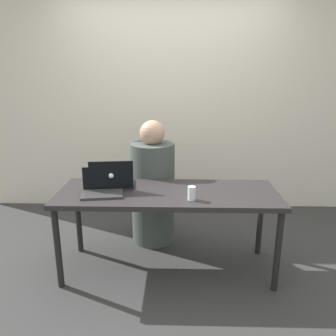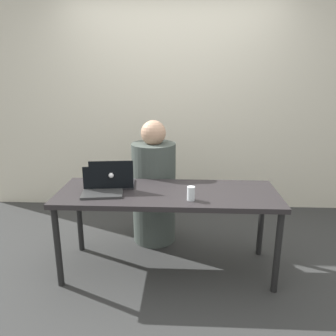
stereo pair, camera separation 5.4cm
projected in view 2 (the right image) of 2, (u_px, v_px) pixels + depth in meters
name	position (u px, v px, depth m)	size (l,w,h in m)	color
ground_plane	(168.00, 268.00, 2.84)	(12.00, 12.00, 0.00)	#333433
back_wall	(174.00, 99.00, 3.88)	(4.62, 0.10, 2.66)	silver
desk	(168.00, 199.00, 2.66)	(1.78, 0.65, 0.71)	#292627
person_at_center	(154.00, 189.00, 3.20)	(0.45, 0.45, 1.21)	#444D48
laptop_front_left	(103.00, 188.00, 2.60)	(0.34, 0.26, 0.20)	#343535
laptop_back_left	(113.00, 181.00, 2.74)	(0.38, 0.31, 0.25)	#37373C
water_glass_right	(191.00, 194.00, 2.45)	(0.06, 0.06, 0.11)	white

